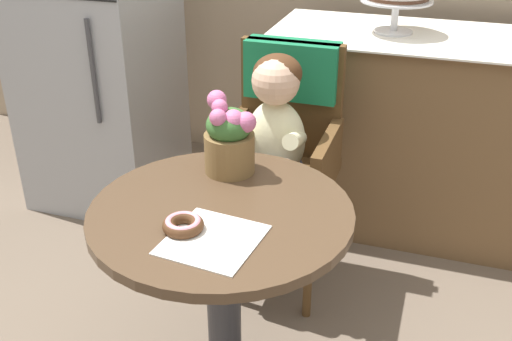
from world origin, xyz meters
TOP-DOWN VIEW (x-y plane):
  - cafe_table at (0.00, 0.00)m, footprint 0.72×0.72m
  - wicker_chair at (-0.04, 0.76)m, footprint 0.42×0.45m
  - seated_child at (-0.04, 0.60)m, footprint 0.27×0.32m
  - paper_napkin at (0.04, -0.15)m, footprint 0.24×0.25m
  - donut_front at (-0.05, -0.13)m, footprint 0.11×0.11m
  - flower_vase at (-0.05, 0.21)m, footprint 0.16×0.15m
  - display_counter at (0.55, 1.30)m, footprint 1.56×0.62m
  - refrigerator at (-1.05, 1.10)m, footprint 0.64×0.63m

SIDE VIEW (x-z plane):
  - display_counter at x=0.55m, z-range 0.00..0.90m
  - cafe_table at x=0.00m, z-range 0.15..0.87m
  - wicker_chair at x=-0.04m, z-range 0.16..1.12m
  - seated_child at x=-0.04m, z-range 0.31..1.04m
  - paper_napkin at x=0.04m, z-range 0.72..0.72m
  - donut_front at x=-0.05m, z-range 0.72..0.76m
  - flower_vase at x=-0.05m, z-range 0.71..0.96m
  - refrigerator at x=-1.05m, z-range 0.00..1.70m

